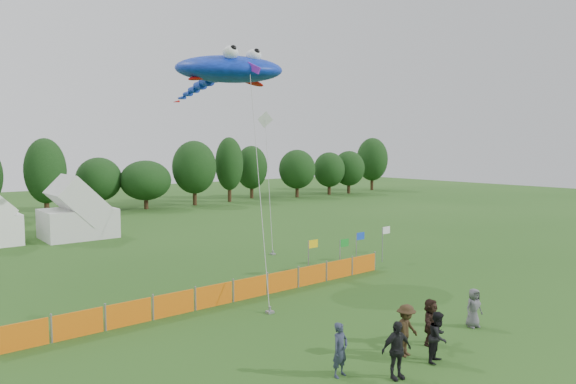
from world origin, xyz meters
TOP-DOWN VIEW (x-y plane):
  - ground at (0.00, 0.00)m, footprint 160.00×160.00m
  - treeline at (1.61, 44.93)m, footprint 104.57×8.78m
  - tent_right at (-2.11, 29.98)m, footprint 5.38×4.31m
  - barrier_fence at (-1.90, 7.79)m, footprint 19.90×0.06m
  - flag_row at (7.20, 8.96)m, footprint 6.73×0.66m
  - spectator_a at (-3.51, -0.93)m, footprint 0.68×0.49m
  - spectator_b at (-0.17, -2.24)m, footprint 0.99×0.86m
  - spectator_c at (-0.61, -1.24)m, footprint 1.22×0.75m
  - spectator_d at (-2.26, -2.16)m, footprint 1.16×0.71m
  - spectator_e at (3.83, -1.16)m, footprint 0.87×0.68m
  - spectator_f at (0.93, -1.16)m, footprint 1.67×1.02m
  - stingray_kite at (1.35, 13.29)m, footprint 7.52×15.68m
  - small_kite_white at (7.78, 17.98)m, footprint 3.21×4.41m

SIDE VIEW (x-z plane):
  - ground at x=0.00m, z-range 0.00..0.00m
  - barrier_fence at x=-1.90m, z-range 0.00..1.00m
  - spectator_e at x=3.83m, z-range 0.00..1.58m
  - spectator_f at x=0.93m, z-range 0.00..1.71m
  - spectator_b at x=-0.17m, z-range 0.00..1.73m
  - spectator_a at x=-3.51m, z-range 0.00..1.74m
  - spectator_c at x=-0.61m, z-range 0.00..1.83m
  - spectator_d at x=-2.26m, z-range 0.00..1.84m
  - flag_row at x=7.20m, z-range 0.28..2.51m
  - tent_right at x=-2.11m, z-range 0.02..3.82m
  - treeline at x=1.61m, z-range 0.00..8.36m
  - small_kite_white at x=7.78m, z-range 1.83..11.74m
  - stingray_kite at x=1.35m, z-range 5.24..17.95m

